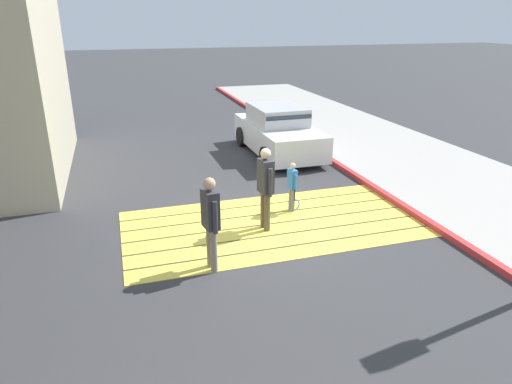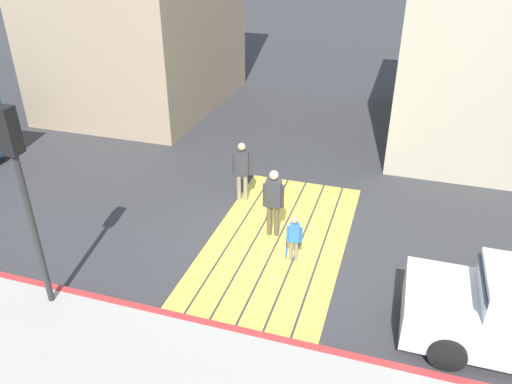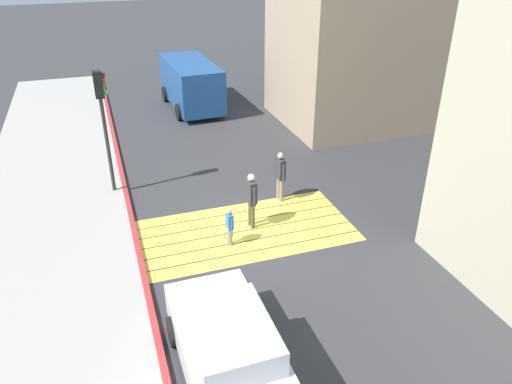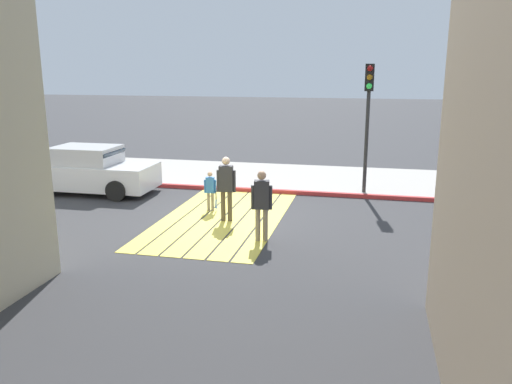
{
  "view_description": "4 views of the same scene",
  "coord_description": "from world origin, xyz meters",
  "px_view_note": "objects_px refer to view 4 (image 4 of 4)",
  "views": [
    {
      "loc": [
        3.03,
        8.62,
        4.27
      ],
      "look_at": [
        0.44,
        0.23,
        0.89
      ],
      "focal_mm": 32.12,
      "sensor_mm": 36.0,
      "label": 1
    },
    {
      "loc": [
        -9.85,
        -2.55,
        6.98
      ],
      "look_at": [
        0.08,
        0.58,
        1.24
      ],
      "focal_mm": 35.01,
      "sensor_mm": 36.0,
      "label": 2
    },
    {
      "loc": [
        -3.74,
        -11.94,
        7.98
      ],
      "look_at": [
        0.45,
        0.43,
        1.04
      ],
      "focal_mm": 34.17,
      "sensor_mm": 36.0,
      "label": 3
    },
    {
      "loc": [
        13.26,
        3.98,
        4.11
      ],
      "look_at": [
        0.14,
        1.0,
        0.85
      ],
      "focal_mm": 35.99,
      "sensor_mm": 36.0,
      "label": 4
    }
  ],
  "objects_px": {
    "pedestrian_adult_lead": "(262,201)",
    "pedestrian_child_with_racket": "(211,189)",
    "pedestrian_adult_trailing": "(226,184)",
    "traffic_light_corner": "(368,103)",
    "car_parked_near_curb": "(91,171)"
  },
  "relations": [
    {
      "from": "pedestrian_adult_trailing",
      "to": "pedestrian_child_with_racket",
      "type": "relative_size",
      "value": 1.52
    },
    {
      "from": "car_parked_near_curb",
      "to": "pedestrian_adult_lead",
      "type": "relative_size",
      "value": 2.48
    },
    {
      "from": "pedestrian_adult_lead",
      "to": "pedestrian_adult_trailing",
      "type": "height_order",
      "value": "pedestrian_adult_trailing"
    },
    {
      "from": "pedestrian_adult_lead",
      "to": "car_parked_near_curb",
      "type": "bearing_deg",
      "value": -118.63
    },
    {
      "from": "pedestrian_adult_trailing",
      "to": "pedestrian_child_with_racket",
      "type": "bearing_deg",
      "value": -140.52
    },
    {
      "from": "traffic_light_corner",
      "to": "pedestrian_child_with_racket",
      "type": "relative_size",
      "value": 3.59
    },
    {
      "from": "traffic_light_corner",
      "to": "car_parked_near_curb",
      "type": "bearing_deg",
      "value": -80.06
    },
    {
      "from": "pedestrian_adult_trailing",
      "to": "pedestrian_adult_lead",
      "type": "bearing_deg",
      "value": 42.17
    },
    {
      "from": "car_parked_near_curb",
      "to": "pedestrian_adult_trailing",
      "type": "distance_m",
      "value": 5.84
    },
    {
      "from": "traffic_light_corner",
      "to": "pedestrian_adult_trailing",
      "type": "xyz_separation_m",
      "value": [
        3.8,
        -3.62,
        -1.99
      ]
    },
    {
      "from": "car_parked_near_curb",
      "to": "pedestrian_child_with_racket",
      "type": "bearing_deg",
      "value": 74.09
    },
    {
      "from": "pedestrian_adult_lead",
      "to": "pedestrian_child_with_racket",
      "type": "xyz_separation_m",
      "value": [
        -2.32,
        -2.03,
        -0.36
      ]
    },
    {
      "from": "car_parked_near_curb",
      "to": "traffic_light_corner",
      "type": "bearing_deg",
      "value": 99.94
    },
    {
      "from": "traffic_light_corner",
      "to": "pedestrian_adult_trailing",
      "type": "relative_size",
      "value": 2.37
    },
    {
      "from": "car_parked_near_curb",
      "to": "pedestrian_adult_lead",
      "type": "distance_m",
      "value": 7.62
    }
  ]
}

